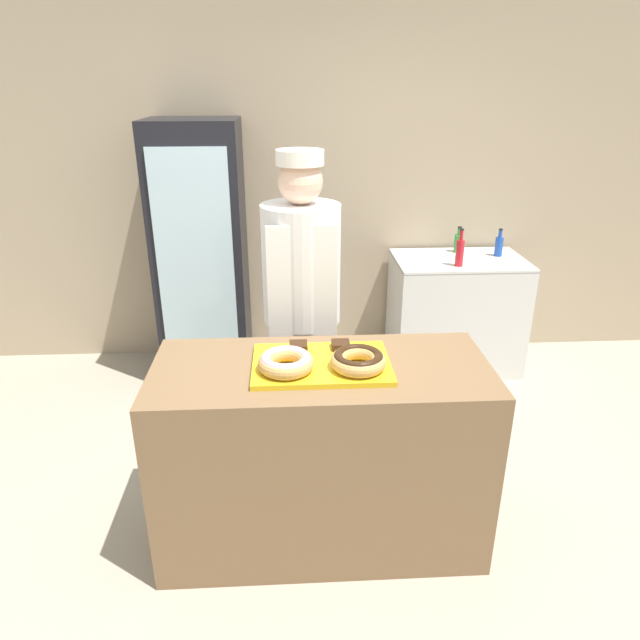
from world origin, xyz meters
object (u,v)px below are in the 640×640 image
chest_freezer (455,312)px  bottle_blue (499,245)px  bottle_red (460,252)px  brownie_back_left (298,346)px  bottle_green (458,242)px  donut_light_glaze (286,362)px  brownie_back_right (341,345)px  serving_tray (321,364)px  donut_chocolate_glaze (358,360)px  beverage_fridge (202,255)px  baker_person (302,308)px

chest_freezer → bottle_blue: size_ratio=4.61×
chest_freezer → bottle_red: bearing=-109.9°
brownie_back_left → bottle_green: 2.21m
bottle_red → donut_light_glaze: bearing=-126.4°
brownie_back_right → bottle_green: 2.10m
serving_tray → donut_chocolate_glaze: bearing=-24.0°
chest_freezer → donut_chocolate_glaze: bearing=-118.1°
brownie_back_right → bottle_green: bottle_green is taller
bottle_blue → bottle_green: bearing=156.5°
donut_chocolate_glaze → bottle_blue: size_ratio=1.16×
serving_tray → brownie_back_left: bearing=126.6°
chest_freezer → bottle_red: size_ratio=3.55×
donut_chocolate_glaze → beverage_fridge: 2.04m
baker_person → bottle_blue: (1.50, 1.13, 0.02)m
brownie_back_left → bottle_red: 1.87m
baker_person → bottle_blue: baker_person is taller
chest_freezer → bottle_green: size_ratio=4.83×
bottle_green → donut_chocolate_glaze: bearing=-116.7°
donut_chocolate_glaze → bottle_red: 1.90m
bottle_red → donut_chocolate_glaze: bearing=-118.9°
donut_light_glaze → baker_person: bearing=83.5°
donut_chocolate_glaze → beverage_fridge: bearing=116.4°
donut_light_glaze → bottle_green: (1.32, 2.01, -0.04)m
beverage_fridge → chest_freezer: beverage_fridge is taller
bottle_green → brownie_back_right: bearing=-120.5°
brownie_back_left → brownie_back_right: (0.19, 0.00, 0.00)m
brownie_back_left → bottle_blue: size_ratio=0.39×
donut_chocolate_glaze → bottle_red: bottle_red is taller
brownie_back_left → baker_person: baker_person is taller
serving_tray → beverage_fridge: bearing=113.2°
brownie_back_left → baker_person: (0.03, 0.56, -0.04)m
brownie_back_right → bottle_green: (1.07, 1.81, -0.02)m
serving_tray → bottle_green: 2.26m
donut_light_glaze → bottle_green: 2.40m
beverage_fridge → chest_freezer: bearing=0.2°
beverage_fridge → bottle_blue: size_ratio=8.93×
donut_chocolate_glaze → bottle_blue: bottle_blue is taller
serving_tray → bottle_blue: bearing=51.8°
serving_tray → baker_person: 0.70m
brownie_back_right → beverage_fridge: beverage_fridge is taller
donut_light_glaze → chest_freezer: 2.31m
donut_chocolate_glaze → bottle_red: (0.92, 1.66, -0.02)m
donut_light_glaze → beverage_fridge: (-0.60, 1.83, -0.06)m
donut_light_glaze → chest_freezer: (1.29, 1.83, -0.55)m
bottle_green → donut_light_glaze: bearing=-123.2°
beverage_fridge → bottle_red: 1.83m
baker_person → brownie_back_left: bearing=-93.1°
serving_tray → bottle_red: (1.07, 1.59, 0.04)m
donut_chocolate_glaze → chest_freezer: (0.98, 1.83, -0.55)m
donut_chocolate_glaze → chest_freezer: donut_chocolate_glaze is taller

